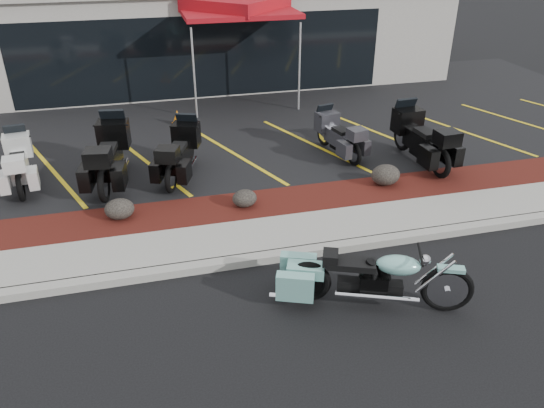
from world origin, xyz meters
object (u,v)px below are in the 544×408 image
object	(u,v)px
traffic_cone	(177,117)
touring_white	(19,149)
hero_cruiser	(448,283)
popup_canopy	(236,6)

from	to	relation	value
traffic_cone	touring_white	bearing A→B (deg)	-147.44
hero_cruiser	traffic_cone	bearing A→B (deg)	131.41
hero_cruiser	touring_white	world-z (taller)	touring_white
popup_canopy	touring_white	bearing A→B (deg)	-121.59
hero_cruiser	traffic_cone	xyz separation A→B (m)	(-3.30, 9.31, -0.18)
popup_canopy	traffic_cone	bearing A→B (deg)	-115.46
hero_cruiser	traffic_cone	size ratio (longest dim) A/B	7.18
traffic_cone	popup_canopy	bearing A→B (deg)	42.75
hero_cruiser	popup_canopy	distance (m)	11.70
popup_canopy	hero_cruiser	bearing A→B (deg)	-62.83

